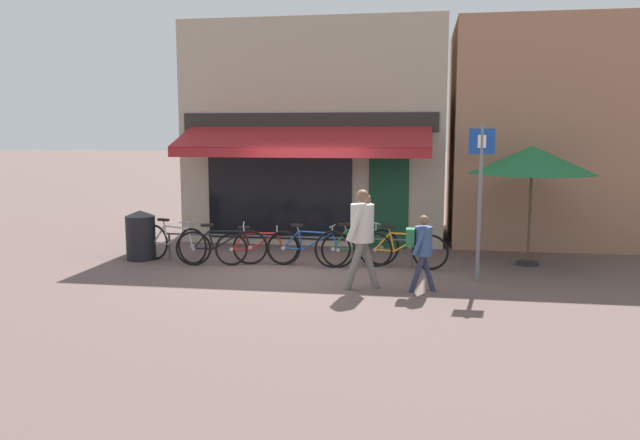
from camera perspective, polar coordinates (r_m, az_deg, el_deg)
The scene contains 15 objects.
ground_plane at distance 11.88m, azimuth -2.34°, elevation -4.77°, with size 160.00×160.00×0.00m, color brown.
shop_front at distance 15.86m, azimuth -0.14°, elevation 7.92°, with size 6.21×4.43×5.23m.
neighbour_building at distance 16.58m, azimuth 22.23°, elevation 7.26°, with size 5.91×4.00×5.17m.
bike_rack_rail at distance 12.53m, azimuth -3.05°, elevation -1.81°, with size 5.09×0.04×0.57m.
bicycle_silver at distance 13.08m, azimuth -13.31°, elevation -2.04°, with size 1.67×0.68×0.88m.
bicycle_black at distance 12.55m, azimuth -8.98°, elevation -2.41°, with size 1.78×0.62×0.85m.
bicycle_red at distance 12.52m, azimuth -5.79°, elevation -2.50°, with size 1.65×0.68×0.81m.
bicycle_blue at distance 12.31m, azimuth -0.88°, elevation -2.53°, with size 1.80×0.52×0.84m.
bicycle_green at distance 12.31m, azimuth 3.41°, elevation -2.46°, with size 1.65×0.75×0.88m.
bicycle_orange at distance 12.21m, azimuth 7.52°, elevation -2.68°, with size 1.77×0.52×0.84m.
pedestrian_adult at distance 10.46m, azimuth 3.88°, elevation -0.78°, with size 0.61×0.65×1.70m.
pedestrian_child at distance 10.40m, azimuth 9.25°, elevation -2.21°, with size 0.51×0.46×1.29m.
litter_bin at distance 13.47m, azimuth -16.08°, elevation -1.32°, with size 0.61×0.61×1.03m.
parking_sign at distance 11.20m, azimuth 14.44°, elevation 2.86°, with size 0.44×0.07×2.75m.
cafe_parasol at distance 12.92m, azimuth 18.83°, elevation 5.18°, with size 2.42×2.42×2.37m.
Camera 1 is at (2.34, -11.35, 2.61)m, focal length 35.00 mm.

